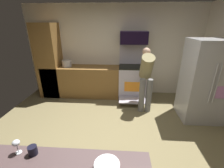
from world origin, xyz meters
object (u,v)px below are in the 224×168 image
oven_range (132,81)px  stock_pot (67,63)px  person_cook (146,76)px  wine_glass_far (16,144)px  refrigerator (204,81)px  microwave (134,38)px  mixing_bowl_prep (107,166)px  mug_coffee (33,150)px

oven_range → stock_pot: size_ratio=5.78×
person_cook → wine_glass_far: 2.93m
refrigerator → person_cook: (-1.22, 0.30, 0.01)m
microwave → mixing_bowl_prep: (-0.41, -3.37, -0.79)m
oven_range → stock_pot: (-1.91, 0.01, 0.48)m
microwave → oven_range: bearing=-90.0°
person_cook → mug_coffee: size_ratio=16.75×
oven_range → refrigerator: refrigerator is taller
microwave → mug_coffee: (-1.13, -3.26, -0.77)m
refrigerator → person_cook: bearing=166.3°
wine_glass_far → refrigerator: bearing=37.8°
person_cook → mug_coffee: 2.85m
microwave → stock_pot: size_ratio=2.76×
refrigerator → stock_pot: 3.56m
mixing_bowl_prep → person_cook: bearing=74.8°
person_cook → refrigerator: bearing=-13.7°
oven_range → mug_coffee: (-1.13, -3.16, 0.43)m
oven_range → refrigerator: 1.84m
oven_range → mixing_bowl_prep: (-0.41, -3.27, 0.42)m
refrigerator → microwave: bearing=144.2°
refrigerator → mixing_bowl_prep: 2.98m
person_cook → mug_coffee: (-1.42, -2.47, 0.04)m
wine_glass_far → mixing_bowl_prep: bearing=-7.7°
oven_range → wine_glass_far: oven_range is taller
wine_glass_far → microwave: bearing=68.4°
stock_pot → mixing_bowl_prep: bearing=-65.5°
microwave → refrigerator: (1.50, -1.08, -0.82)m
mug_coffee → refrigerator: bearing=39.5°
mixing_bowl_prep → stock_pot: (-1.50, 3.29, 0.07)m
oven_range → mixing_bowl_prep: oven_range is taller
stock_pot → microwave: bearing=2.4°
refrigerator → mug_coffee: (-2.64, -2.17, 0.05)m
mug_coffee → stock_pot: bearing=103.7°
person_cook → wine_glass_far: person_cook is taller
microwave → person_cook: 1.17m
oven_range → wine_glass_far: 3.45m
oven_range → mug_coffee: size_ratio=16.95×
mug_coffee → mixing_bowl_prep: bearing=-8.8°
wine_glass_far → stock_pot: 3.23m
stock_pot → oven_range: bearing=-0.4°
mixing_bowl_prep → mug_coffee: size_ratio=2.45×
mixing_bowl_prep → microwave: bearing=83.0°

